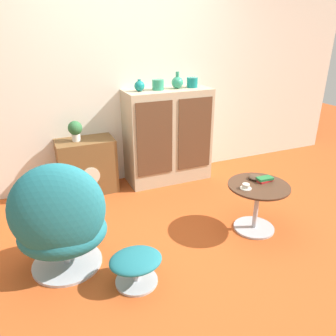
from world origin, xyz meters
TOP-DOWN VIEW (x-y plane):
  - ground_plane at (0.00, 0.00)m, footprint 12.00×12.00m
  - wall_back at (0.00, 1.53)m, footprint 6.40×0.06m
  - sideboard at (0.41, 1.27)m, footprint 1.04×0.46m
  - tv_console at (-0.60, 1.31)m, footprint 0.65×0.38m
  - egg_chair at (-1.04, -0.02)m, footprint 0.79×0.74m
  - ottoman at (-0.57, -0.38)m, footprint 0.40×0.34m
  - coffee_table at (0.71, -0.14)m, footprint 0.57×0.57m
  - vase_leftmost at (0.06, 1.28)m, footprint 0.12×0.12m
  - vase_inner_left at (0.29, 1.28)m, footprint 0.14×0.14m
  - vase_inner_right at (0.54, 1.28)m, footprint 0.14×0.14m
  - vase_rightmost at (0.73, 1.28)m, footprint 0.13×0.13m
  - potted_plant at (-0.69, 1.31)m, footprint 0.16×0.16m
  - teacup at (0.56, -0.15)m, footprint 0.11×0.11m
  - book_stack at (0.82, -0.10)m, footprint 0.16×0.10m
  - bowl at (0.76, -0.02)m, footprint 0.13×0.13m

SIDE VIEW (x-z plane):
  - ground_plane at x=0.00m, z-range 0.00..0.00m
  - ottoman at x=-0.57m, z-range 0.05..0.30m
  - coffee_table at x=0.71m, z-range 0.07..0.54m
  - tv_console at x=-0.60m, z-range 0.00..0.64m
  - egg_chair at x=-1.04m, z-range -0.04..0.92m
  - teacup at x=0.56m, z-range 0.47..0.51m
  - bowl at x=0.76m, z-range 0.47..0.51m
  - book_stack at x=0.82m, z-range 0.47..0.51m
  - sideboard at x=0.41m, z-range 0.00..1.15m
  - potted_plant at x=-0.69m, z-range 0.66..0.89m
  - vase_rightmost at x=0.73m, z-range 1.15..1.26m
  - vase_inner_left at x=0.29m, z-range 1.15..1.26m
  - vase_leftmost at x=0.06m, z-range 1.14..1.27m
  - vase_inner_right at x=0.54m, z-range 1.12..1.31m
  - wall_back at x=0.00m, z-range 0.00..2.60m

